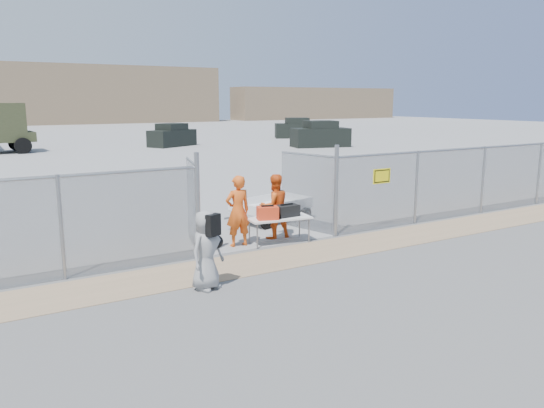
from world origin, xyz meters
TOP-DOWN VIEW (x-y plane):
  - ground at (0.00, 0.00)m, footprint 160.00×160.00m
  - tarmac_inside at (0.00, 42.00)m, footprint 160.00×80.00m
  - dirt_strip at (0.00, 1.00)m, footprint 44.00×1.60m
  - distant_hills at (5.00, 78.00)m, footprint 140.00×6.00m
  - chain_link_fence at (0.00, 2.00)m, footprint 40.00×0.20m
  - folding_table at (0.31, 2.15)m, footprint 1.70×0.87m
  - orange_bag at (-0.07, 2.11)m, footprint 0.61×0.50m
  - black_duffel at (0.54, 2.16)m, footprint 0.64×0.40m
  - security_worker_left at (-0.74, 2.45)m, footprint 0.67×0.45m
  - security_worker_right at (0.46, 2.66)m, footprint 0.90×0.73m
  - visitor at (-2.67, -0.01)m, footprint 0.91×0.78m
  - utility_trailer at (1.44, 4.47)m, footprint 3.34×2.26m
  - parked_vehicle_near at (8.13, 31.55)m, footprint 4.34×3.42m
  - parked_vehicle_mid at (21.99, 34.47)m, footprint 4.65×3.59m
  - parked_vehicle_far at (18.06, 25.09)m, footprint 4.80×2.98m

SIDE VIEW (x-z plane):
  - ground at x=0.00m, z-range 0.00..0.00m
  - tarmac_inside at x=0.00m, z-range 0.00..0.01m
  - dirt_strip at x=0.00m, z-range 0.00..0.01m
  - folding_table at x=0.31m, z-range 0.00..0.69m
  - utility_trailer at x=1.44m, z-range 0.00..0.74m
  - visitor at x=-2.67m, z-range 0.00..1.58m
  - black_duffel at x=0.54m, z-range 0.69..0.99m
  - orange_bag at x=-0.07m, z-range 0.69..1.02m
  - security_worker_right at x=0.46m, z-range 0.00..1.74m
  - parked_vehicle_near at x=8.13m, z-range 0.00..1.79m
  - security_worker_left at x=-0.74m, z-range 0.00..1.83m
  - parked_vehicle_mid at x=21.99m, z-range 0.00..1.92m
  - parked_vehicle_far at x=18.06m, z-range 0.00..2.02m
  - chain_link_fence at x=0.00m, z-range 0.00..2.20m
  - distant_hills at x=5.00m, z-range 0.00..9.00m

